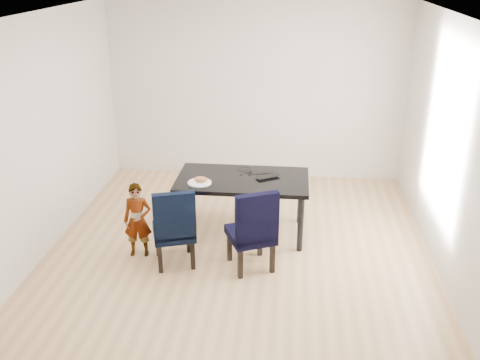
# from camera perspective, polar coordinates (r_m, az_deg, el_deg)

# --- Properties ---
(floor) EXTENTS (4.50, 5.00, 0.01)m
(floor) POSITION_cam_1_polar(r_m,az_deg,el_deg) (6.39, -0.19, -7.78)
(floor) COLOR tan
(floor) RESTS_ON ground
(ceiling) EXTENTS (4.50, 5.00, 0.01)m
(ceiling) POSITION_cam_1_polar(r_m,az_deg,el_deg) (5.54, -0.22, 17.18)
(ceiling) COLOR white
(ceiling) RESTS_ON wall_back
(wall_back) EXTENTS (4.50, 0.01, 2.70)m
(wall_back) POSITION_cam_1_polar(r_m,az_deg,el_deg) (8.22, 1.68, 9.41)
(wall_back) COLOR silver
(wall_back) RESTS_ON ground
(wall_front) EXTENTS (4.50, 0.01, 2.70)m
(wall_front) POSITION_cam_1_polar(r_m,az_deg,el_deg) (3.57, -4.55, -9.26)
(wall_front) COLOR white
(wall_front) RESTS_ON ground
(wall_left) EXTENTS (0.01, 5.00, 2.70)m
(wall_left) POSITION_cam_1_polar(r_m,az_deg,el_deg) (6.46, -20.59, 4.22)
(wall_left) COLOR silver
(wall_left) RESTS_ON ground
(wall_right) EXTENTS (0.01, 5.00, 2.70)m
(wall_right) POSITION_cam_1_polar(r_m,az_deg,el_deg) (6.03, 21.66, 2.81)
(wall_right) COLOR white
(wall_right) RESTS_ON ground
(dining_table) EXTENTS (1.60, 0.90, 0.75)m
(dining_table) POSITION_cam_1_polar(r_m,az_deg,el_deg) (6.65, 0.27, -2.79)
(dining_table) COLOR black
(dining_table) RESTS_ON floor
(chair_left) EXTENTS (0.58, 0.59, 0.95)m
(chair_left) POSITION_cam_1_polar(r_m,az_deg,el_deg) (6.03, -7.10, -4.79)
(chair_left) COLOR black
(chair_left) RESTS_ON floor
(chair_right) EXTENTS (0.63, 0.64, 0.98)m
(chair_right) POSITION_cam_1_polar(r_m,az_deg,el_deg) (5.89, 1.15, -5.10)
(chair_right) COLOR black
(chair_right) RESTS_ON floor
(child) EXTENTS (0.35, 0.25, 0.89)m
(child) POSITION_cam_1_polar(r_m,az_deg,el_deg) (6.26, -10.86, -4.24)
(child) COLOR orange
(child) RESTS_ON floor
(plate) EXTENTS (0.33, 0.33, 0.02)m
(plate) POSITION_cam_1_polar(r_m,az_deg,el_deg) (6.37, -4.34, -0.29)
(plate) COLOR white
(plate) RESTS_ON dining_table
(sandwich) EXTENTS (0.17, 0.10, 0.07)m
(sandwich) POSITION_cam_1_polar(r_m,az_deg,el_deg) (6.36, -4.20, 0.09)
(sandwich) COLOR #9F6239
(sandwich) RESTS_ON plate
(laptop) EXTENTS (0.36, 0.32, 0.02)m
(laptop) POSITION_cam_1_polar(r_m,az_deg,el_deg) (6.56, 2.81, 0.48)
(laptop) COLOR black
(laptop) RESTS_ON dining_table
(cable_tangle) EXTENTS (0.17, 0.17, 0.01)m
(cable_tangle) POSITION_cam_1_polar(r_m,az_deg,el_deg) (6.62, 0.69, 0.67)
(cable_tangle) COLOR black
(cable_tangle) RESTS_ON dining_table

